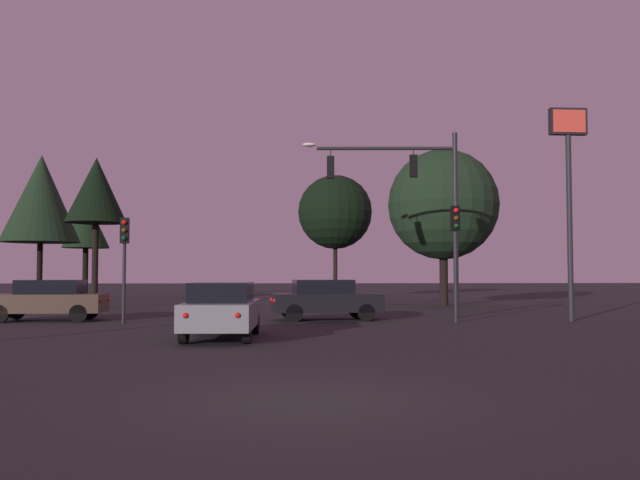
{
  "coord_description": "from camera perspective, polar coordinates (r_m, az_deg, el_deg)",
  "views": [
    {
      "loc": [
        -0.39,
        -9.64,
        1.77
      ],
      "look_at": [
        1.2,
        17.82,
        3.11
      ],
      "focal_mm": 38.17,
      "sensor_mm": 36.0,
      "label": 1
    }
  ],
  "objects": [
    {
      "name": "ground_plane",
      "position": [
        34.19,
        -2.68,
        -5.76
      ],
      "size": [
        168.0,
        168.0,
        0.0
      ],
      "primitive_type": "plane",
      "color": "black",
      "rests_on": "ground"
    },
    {
      "name": "traffic_signal_mast_arm",
      "position": [
        27.6,
        7.83,
        4.08
      ],
      "size": [
        6.23,
        0.64,
        7.42
      ],
      "color": "#232326",
      "rests_on": "ground"
    },
    {
      "name": "traffic_light_corner_left",
      "position": [
        24.93,
        11.29,
        0.03
      ],
      "size": [
        0.31,
        0.36,
        4.19
      ],
      "color": "#232326",
      "rests_on": "ground"
    },
    {
      "name": "traffic_light_corner_right",
      "position": [
        24.92,
        -16.08,
        -0.64
      ],
      "size": [
        0.32,
        0.36,
        3.72
      ],
      "color": "#232326",
      "rests_on": "ground"
    },
    {
      "name": "car_nearside_lane",
      "position": [
        18.69,
        -8.2,
        -5.76
      ],
      "size": [
        1.94,
        4.42,
        1.52
      ],
      "color": "gray",
      "rests_on": "ground"
    },
    {
      "name": "car_crossing_left",
      "position": [
        25.77,
        0.49,
        -4.96
      ],
      "size": [
        4.26,
        2.21,
        1.52
      ],
      "color": "black",
      "rests_on": "ground"
    },
    {
      "name": "car_crossing_right",
      "position": [
        27.18,
        -21.86,
        -4.65
      ],
      "size": [
        4.26,
        1.84,
        1.52
      ],
      "color": "#473828",
      "rests_on": "ground"
    },
    {
      "name": "store_sign_illuminated",
      "position": [
        26.97,
        20.13,
        5.79
      ],
      "size": [
        1.4,
        0.28,
        7.91
      ],
      "color": "#232326",
      "rests_on": "ground"
    },
    {
      "name": "tree_behind_sign",
      "position": [
        47.72,
        1.28,
        2.35
      ],
      "size": [
        5.2,
        5.2,
        8.65
      ],
      "color": "black",
      "rests_on": "ground"
    },
    {
      "name": "tree_left_far",
      "position": [
        41.79,
        -22.35,
        3.22
      ],
      "size": [
        4.36,
        4.36,
        8.51
      ],
      "color": "black",
      "rests_on": "ground"
    },
    {
      "name": "tree_center_horizon",
      "position": [
        37.35,
        10.28,
        2.93
      ],
      "size": [
        5.97,
        5.97,
        8.46
      ],
      "color": "black",
      "rests_on": "ground"
    },
    {
      "name": "tree_right_cluster",
      "position": [
        49.73,
        -19.02,
        1.27
      ],
      "size": [
        3.21,
        3.21,
        6.91
      ],
      "color": "black",
      "rests_on": "ground"
    },
    {
      "name": "tree_lot_edge",
      "position": [
        36.5,
        -18.26,
        3.91
      ],
      "size": [
        3.08,
        3.08,
        7.67
      ],
      "color": "black",
      "rests_on": "ground"
    }
  ]
}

